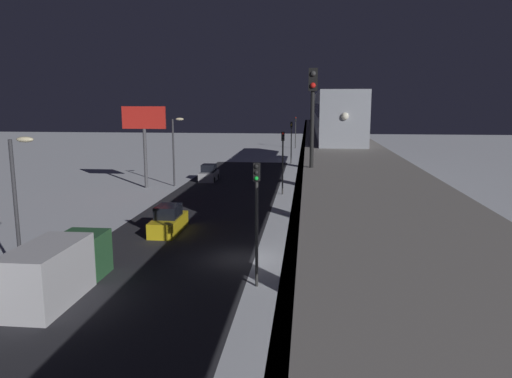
# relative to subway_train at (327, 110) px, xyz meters

# --- Properties ---
(ground_plane) EXTENTS (240.00, 240.00, 0.00)m
(ground_plane) POSITION_rel_subway_train_xyz_m (5.98, 28.20, -8.46)
(ground_plane) COLOR silver
(avenue_asphalt) EXTENTS (11.00, 95.79, 0.01)m
(avenue_asphalt) POSITION_rel_subway_train_xyz_m (10.68, 28.20, -8.45)
(avenue_asphalt) COLOR #28282D
(avenue_asphalt) RESTS_ON ground_plane
(elevated_railway) EXTENTS (5.00, 95.79, 6.68)m
(elevated_railway) POSITION_rel_subway_train_xyz_m (0.09, 28.20, -2.67)
(elevated_railway) COLOR gray
(elevated_railway) RESTS_ON ground_plane
(subway_train) EXTENTS (2.94, 55.47, 3.40)m
(subway_train) POSITION_rel_subway_train_xyz_m (0.00, 0.00, 0.00)
(subway_train) COLOR #999EA8
(subway_train) RESTS_ON elevated_railway
(rail_signal) EXTENTS (0.36, 0.41, 4.00)m
(rail_signal) POSITION_rel_subway_train_xyz_m (1.94, 36.20, 0.95)
(rail_signal) COLOR black
(rail_signal) RESTS_ON elevated_railway
(sedan_silver) EXTENTS (1.91, 4.06, 1.97)m
(sedan_silver) POSITION_rel_subway_train_xyz_m (13.88, -1.09, -7.67)
(sedan_silver) COLOR #B2B2B7
(sedan_silver) RESTS_ON ground_plane
(sedan_yellow) EXTENTS (1.80, 4.65, 1.97)m
(sedan_yellow) POSITION_rel_subway_train_xyz_m (12.08, 22.60, -7.66)
(sedan_yellow) COLOR gold
(sedan_yellow) RESTS_ON ground_plane
(box_truck) EXTENTS (2.40, 7.40, 2.80)m
(box_truck) POSITION_rel_subway_train_xyz_m (14.08, 34.72, -7.11)
(box_truck) COLOR #2D6038
(box_truck) RESTS_ON ground_plane
(traffic_light_near) EXTENTS (0.32, 0.44, 6.40)m
(traffic_light_near) POSITION_rel_subway_train_xyz_m (4.58, 32.58, -4.26)
(traffic_light_near) COLOR #2D2D2D
(traffic_light_near) RESTS_ON ground_plane
(traffic_light_mid) EXTENTS (0.32, 0.44, 6.40)m
(traffic_light_mid) POSITION_rel_subway_train_xyz_m (4.58, 6.95, -4.26)
(traffic_light_mid) COLOR #2D2D2D
(traffic_light_mid) RESTS_ON ground_plane
(traffic_light_far) EXTENTS (0.32, 0.44, 6.40)m
(traffic_light_far) POSITION_rel_subway_train_xyz_m (4.58, -18.68, -4.26)
(traffic_light_far) COLOR #2D2D2D
(traffic_light_far) RESTS_ON ground_plane
(traffic_light_distant) EXTENTS (0.32, 0.44, 6.40)m
(traffic_light_distant) POSITION_rel_subway_train_xyz_m (4.58, -44.32, -4.26)
(traffic_light_distant) COLOR #2D2D2D
(traffic_light_distant) RESTS_ON ground_plane
(commercial_billboard) EXTENTS (4.80, 0.36, 8.90)m
(commercial_billboard) POSITION_rel_subway_train_xyz_m (19.77, 4.60, -1.63)
(commercial_billboard) COLOR #4C4C51
(commercial_billboard) RESTS_ON ground_plane
(street_lamp_near) EXTENTS (1.35, 0.44, 7.65)m
(street_lamp_near) POSITION_rel_subway_train_xyz_m (16.76, 33.20, -3.64)
(street_lamp_near) COLOR #38383D
(street_lamp_near) RESTS_ON ground_plane
(street_lamp_far) EXTENTS (1.35, 0.44, 7.65)m
(street_lamp_far) POSITION_rel_subway_train_xyz_m (16.76, 3.20, -3.64)
(street_lamp_far) COLOR #38383D
(street_lamp_far) RESTS_ON ground_plane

